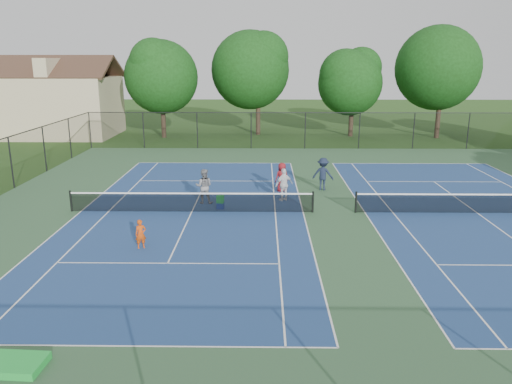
{
  "coord_description": "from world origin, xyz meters",
  "views": [
    {
      "loc": [
        -3.49,
        -23.42,
        7.32
      ],
      "look_at": [
        -3.82,
        -1.0,
        1.3
      ],
      "focal_mm": 35.0,
      "sensor_mm": 36.0,
      "label": 1
    }
  ],
  "objects_px": {
    "tree_back_b": "(258,66)",
    "child_player": "(141,234)",
    "ball_hopper": "(220,199)",
    "ball_crate": "(220,206)",
    "instructor": "(204,186)",
    "bystander_a": "(284,185)",
    "tree_back_d": "(443,64)",
    "bystander_b": "(323,174)",
    "tree_back_a": "(161,73)",
    "tree_back_c": "(353,79)",
    "clapboard_house": "(62,104)",
    "bystander_c": "(282,177)"
  },
  "relations": [
    {
      "from": "clapboard_house",
      "to": "ball_crate",
      "type": "xyz_separation_m",
      "value": [
        17.37,
        -24.42,
        -2.94
      ]
    },
    {
      "from": "tree_back_b",
      "to": "tree_back_d",
      "type": "bearing_deg",
      "value": -6.71
    },
    {
      "from": "tree_back_c",
      "to": "bystander_b",
      "type": "xyz_separation_m",
      "value": [
        -5.06,
        -20.6,
        -4.55
      ]
    },
    {
      "from": "bystander_b",
      "to": "tree_back_c",
      "type": "bearing_deg",
      "value": -85.88
    },
    {
      "from": "tree_back_b",
      "to": "child_player",
      "type": "distance_m",
      "value": 31.74
    },
    {
      "from": "clapboard_house",
      "to": "bystander_c",
      "type": "relative_size",
      "value": 6.53
    },
    {
      "from": "tree_back_c",
      "to": "bystander_a",
      "type": "relative_size",
      "value": 4.78
    },
    {
      "from": "child_player",
      "to": "bystander_b",
      "type": "bearing_deg",
      "value": 25.63
    },
    {
      "from": "child_player",
      "to": "bystander_a",
      "type": "distance_m",
      "value": 9.17
    },
    {
      "from": "ball_hopper",
      "to": "clapboard_house",
      "type": "bearing_deg",
      "value": 125.41
    },
    {
      "from": "bystander_c",
      "to": "child_player",
      "type": "bearing_deg",
      "value": 30.9
    },
    {
      "from": "tree_back_d",
      "to": "instructor",
      "type": "xyz_separation_m",
      "value": [
        -19.56,
        -22.45,
        -5.91
      ]
    },
    {
      "from": "instructor",
      "to": "bystander_a",
      "type": "height_order",
      "value": "instructor"
    },
    {
      "from": "bystander_c",
      "to": "tree_back_a",
      "type": "bearing_deg",
      "value": -87.55
    },
    {
      "from": "bystander_a",
      "to": "child_player",
      "type": "bearing_deg",
      "value": 19.64
    },
    {
      "from": "tree_back_d",
      "to": "ball_hopper",
      "type": "bearing_deg",
      "value": -128.51
    },
    {
      "from": "child_player",
      "to": "ball_crate",
      "type": "bearing_deg",
      "value": 41.02
    },
    {
      "from": "ball_hopper",
      "to": "bystander_a",
      "type": "bearing_deg",
      "value": 25.13
    },
    {
      "from": "tree_back_d",
      "to": "tree_back_c",
      "type": "bearing_deg",
      "value": 172.87
    },
    {
      "from": "tree_back_d",
      "to": "bystander_b",
      "type": "bearing_deg",
      "value": -123.68
    },
    {
      "from": "tree_back_c",
      "to": "bystander_c",
      "type": "bearing_deg",
      "value": -109.48
    },
    {
      "from": "tree_back_b",
      "to": "bystander_c",
      "type": "xyz_separation_m",
      "value": [
        1.58,
        -21.97,
        -5.77
      ]
    },
    {
      "from": "tree_back_b",
      "to": "ball_crate",
      "type": "relative_size",
      "value": 28.57
    },
    {
      "from": "tree_back_c",
      "to": "instructor",
      "type": "bearing_deg",
      "value": -116.24
    },
    {
      "from": "instructor",
      "to": "bystander_a",
      "type": "distance_m",
      "value": 4.21
    },
    {
      "from": "clapboard_house",
      "to": "bystander_c",
      "type": "height_order",
      "value": "clapboard_house"
    },
    {
      "from": "bystander_b",
      "to": "bystander_c",
      "type": "height_order",
      "value": "bystander_b"
    },
    {
      "from": "tree_back_c",
      "to": "child_player",
      "type": "relative_size",
      "value": 7.13
    },
    {
      "from": "bystander_b",
      "to": "ball_hopper",
      "type": "bearing_deg",
      "value": 52.34
    },
    {
      "from": "tree_back_a",
      "to": "ball_crate",
      "type": "height_order",
      "value": "tree_back_a"
    },
    {
      "from": "ball_hopper",
      "to": "ball_crate",
      "type": "bearing_deg",
      "value": 0.0
    },
    {
      "from": "instructor",
      "to": "bystander_a",
      "type": "bearing_deg",
      "value": -170.8
    },
    {
      "from": "tree_back_d",
      "to": "ball_hopper",
      "type": "xyz_separation_m",
      "value": [
        -18.63,
        -23.42,
        -6.32
      ]
    },
    {
      "from": "tree_back_a",
      "to": "tree_back_c",
      "type": "relative_size",
      "value": 1.09
    },
    {
      "from": "tree_back_d",
      "to": "bystander_b",
      "type": "height_order",
      "value": "tree_back_d"
    },
    {
      "from": "tree_back_a",
      "to": "child_player",
      "type": "distance_m",
      "value": 29.74
    },
    {
      "from": "tree_back_c",
      "to": "bystander_c",
      "type": "height_order",
      "value": "tree_back_c"
    },
    {
      "from": "child_player",
      "to": "ball_crate",
      "type": "relative_size",
      "value": 3.35
    },
    {
      "from": "clapboard_house",
      "to": "bystander_c",
      "type": "xyz_separation_m",
      "value": [
        20.58,
        -20.97,
        -2.26
      ]
    },
    {
      "from": "ball_hopper",
      "to": "bystander_c",
      "type": "bearing_deg",
      "value": 47.04
    },
    {
      "from": "bystander_b",
      "to": "tree_back_a",
      "type": "bearing_deg",
      "value": -38.66
    },
    {
      "from": "child_player",
      "to": "ball_crate",
      "type": "distance_m",
      "value": 6.09
    },
    {
      "from": "tree_back_a",
      "to": "clapboard_house",
      "type": "bearing_deg",
      "value": 174.29
    },
    {
      "from": "tree_back_b",
      "to": "bystander_a",
      "type": "xyz_separation_m",
      "value": [
        1.62,
        -23.9,
        -5.72
      ]
    },
    {
      "from": "tree_back_b",
      "to": "instructor",
      "type": "xyz_separation_m",
      "value": [
        -2.56,
        -24.45,
        -5.68
      ]
    },
    {
      "from": "bystander_c",
      "to": "ball_hopper",
      "type": "bearing_deg",
      "value": 21.57
    },
    {
      "from": "bystander_a",
      "to": "ball_hopper",
      "type": "relative_size",
      "value": 4.52
    },
    {
      "from": "tree_back_c",
      "to": "instructor",
      "type": "height_order",
      "value": "tree_back_c"
    },
    {
      "from": "tree_back_b",
      "to": "instructor",
      "type": "bearing_deg",
      "value": -95.97
    },
    {
      "from": "child_player",
      "to": "bystander_a",
      "type": "xyz_separation_m",
      "value": [
        5.95,
        6.97,
        0.29
      ]
    }
  ]
}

